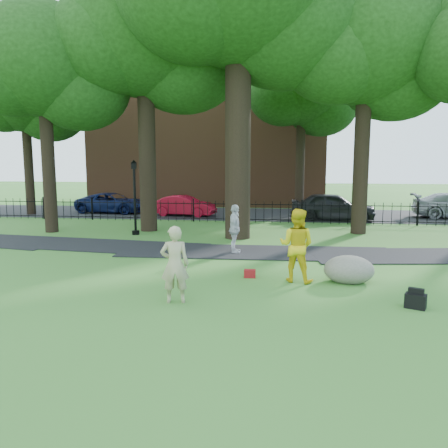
# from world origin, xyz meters

# --- Properties ---
(ground) EXTENTS (120.00, 120.00, 0.00)m
(ground) POSITION_xyz_m (0.00, 0.00, 0.00)
(ground) COLOR #387027
(ground) RESTS_ON ground
(footpath) EXTENTS (36.07, 3.85, 0.03)m
(footpath) POSITION_xyz_m (1.00, 3.90, 0.00)
(footpath) COLOR black
(footpath) RESTS_ON ground
(street) EXTENTS (80.00, 7.00, 0.02)m
(street) POSITION_xyz_m (0.00, 16.00, 0.00)
(street) COLOR black
(street) RESTS_ON ground
(iron_fence) EXTENTS (44.00, 0.04, 1.20)m
(iron_fence) POSITION_xyz_m (0.00, 12.00, 0.60)
(iron_fence) COLOR black
(iron_fence) RESTS_ON ground
(brick_building) EXTENTS (18.00, 8.00, 12.00)m
(brick_building) POSITION_xyz_m (-4.00, 24.00, 6.00)
(brick_building) COLOR brown
(brick_building) RESTS_ON ground
(tree_row) EXTENTS (26.82, 7.96, 12.42)m
(tree_row) POSITION_xyz_m (0.52, 8.40, 8.15)
(tree_row) COLOR black
(tree_row) RESTS_ON ground
(woman) EXTENTS (0.75, 0.58, 1.84)m
(woman) POSITION_xyz_m (-0.55, -2.13, 0.92)
(woman) COLOR tan
(woman) RESTS_ON ground
(man) EXTENTS (1.18, 1.03, 2.04)m
(man) POSITION_xyz_m (2.34, 0.12, 1.02)
(man) COLOR yellow
(man) RESTS_ON ground
(pedestrian) EXTENTS (0.44, 1.05, 1.79)m
(pedestrian) POSITION_xyz_m (0.23, 3.72, 0.89)
(pedestrian) COLOR #BCBDC2
(pedestrian) RESTS_ON ground
(boulder) EXTENTS (1.59, 1.35, 0.80)m
(boulder) POSITION_xyz_m (3.80, 0.25, 0.40)
(boulder) COLOR slate
(boulder) RESTS_ON ground
(lamppost) EXTENTS (0.34, 0.34, 3.42)m
(lamppost) POSITION_xyz_m (-4.75, 7.26, 1.68)
(lamppost) COLOR black
(lamppost) RESTS_ON ground
(backpack) EXTENTS (0.52, 0.44, 0.34)m
(backpack) POSITION_xyz_m (4.98, -1.83, 0.17)
(backpack) COLOR black
(backpack) RESTS_ON ground
(red_bag) EXTENTS (0.34, 0.22, 0.23)m
(red_bag) POSITION_xyz_m (1.04, 0.36, 0.11)
(red_bag) COLOR maroon
(red_bag) RESTS_ON ground
(red_sedan) EXTENTS (4.03, 1.85, 1.28)m
(red_sedan) POSITION_xyz_m (-4.08, 14.48, 0.64)
(red_sedan) COLOR #A60C22
(red_sedan) RESTS_ON ground
(navy_van) EXTENTS (4.92, 2.65, 1.31)m
(navy_van) POSITION_xyz_m (-9.15, 15.50, 0.66)
(navy_van) COLOR #0D1741
(navy_van) RESTS_ON ground
(grey_car) EXTENTS (4.85, 2.23, 1.61)m
(grey_car) POSITION_xyz_m (4.80, 13.50, 0.81)
(grey_car) COLOR black
(grey_car) RESTS_ON ground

